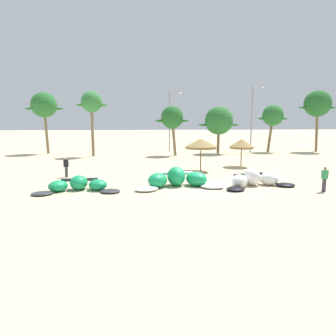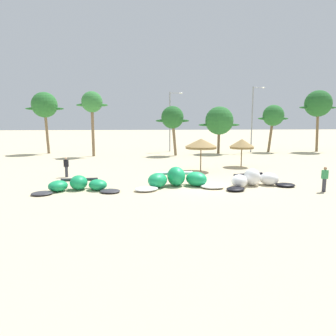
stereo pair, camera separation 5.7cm
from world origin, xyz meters
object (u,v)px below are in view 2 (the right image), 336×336
person_near_kites (66,167)px  lamppost_west (171,118)px  kite_left_of_center (254,180)px  palm_left (92,103)px  palm_left_of_gap (172,118)px  beach_umbrella_near_van (201,144)px  lamppost_west_center (253,116)px  palm_center_right (273,116)px  palm_right_of_gap (318,104)px  palm_leftmost (44,105)px  palm_center_left (219,121)px  kite_far_left (78,185)px  beach_umbrella_middle (242,144)px  person_by_umbrellas (325,179)px  kite_left (177,179)px

person_near_kites → lamppost_west: (10.58, 20.39, 4.05)m
kite_left_of_center → lamppost_west: size_ratio=0.63×
palm_left → palm_left_of_gap: bearing=-0.3°
beach_umbrella_near_van → palm_left: size_ratio=0.36×
beach_umbrella_near_van → lamppost_west_center: size_ratio=0.32×
person_near_kites → lamppost_west_center: bearing=39.3°
kite_left_of_center → palm_center_right: palm_center_right is taller
person_near_kites → palm_right_of_gap: bearing=29.8°
palm_leftmost → palm_center_left: bearing=-5.5°
person_near_kites → lamppost_west_center: lamppost_west_center is taller
kite_far_left → beach_umbrella_middle: (14.07, 9.45, 1.91)m
beach_umbrella_middle → palm_center_left: palm_center_left is taller
person_by_umbrellas → palm_leftmost: (-24.55, 25.93, 5.74)m
beach_umbrella_near_van → palm_right_of_gap: bearing=38.5°
beach_umbrella_middle → palm_center_right: size_ratio=0.41×
kite_far_left → palm_left_of_gap: 22.21m
palm_center_right → lamppost_west_center: lamppost_west_center is taller
lamppost_west → palm_left: bearing=-152.9°
kite_left_of_center → palm_right_of_gap: 29.86m
person_by_umbrellas → palm_left_of_gap: size_ratio=0.25×
palm_center_right → palm_right_of_gap: palm_right_of_gap is taller
kite_left → person_near_kites: bearing=152.1°
kite_left_of_center → palm_leftmost: palm_leftmost is taller
kite_left_of_center → palm_right_of_gap: palm_right_of_gap is taller
beach_umbrella_near_van → kite_left: bearing=-114.3°
palm_left → lamppost_west: (10.51, 5.37, -1.81)m
kite_left → palm_center_right: (16.68, 22.79, 4.66)m
kite_far_left → palm_center_right: bearing=45.2°
beach_umbrella_near_van → palm_left: palm_left is taller
lamppost_west → palm_center_left: bearing=-30.2°
palm_right_of_gap → beach_umbrella_middle: bearing=-138.7°
kite_left_of_center → lamppost_west: (-3.27, 25.23, 4.41)m
palm_leftmost → lamppost_west_center: bearing=-1.9°
palm_right_of_gap → palm_left_of_gap: bearing=-171.5°
beach_umbrella_middle → palm_center_right: (9.20, 13.98, 2.90)m
palm_center_right → lamppost_west: lamppost_west is taller
kite_left → palm_center_left: 23.17m
palm_left_of_gap → palm_center_left: bearing=15.0°
person_by_umbrellas → palm_center_left: palm_center_left is taller
beach_umbrella_middle → palm_right_of_gap: palm_right_of_gap is taller
palm_left → beach_umbrella_middle: bearing=-34.0°
person_by_umbrellas → palm_left_of_gap: bearing=108.9°
palm_center_right → lamppost_west_center: size_ratio=0.73×
person_near_kites → beach_umbrella_near_van: bearing=10.0°
kite_left → beach_umbrella_near_van: size_ratio=2.18×
kite_left → lamppost_west: size_ratio=0.74×
person_near_kites → lamppost_west: lamppost_west is taller
beach_umbrella_middle → palm_right_of_gap: (15.78, 13.88, 4.62)m
palm_left → kite_left: bearing=-66.7°
kite_left_of_center → palm_center_right: bearing=64.0°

